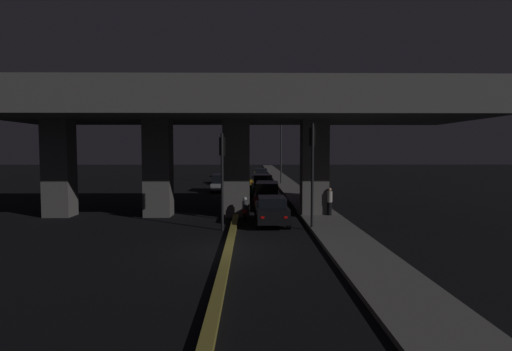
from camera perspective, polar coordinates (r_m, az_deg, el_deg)
ground_plane at (r=16.80m, az=-3.93°, el=-10.71°), size 200.00×200.00×0.00m
median_divider at (r=51.42m, az=-1.72°, el=-0.91°), size 0.33×126.00×0.21m
sidewalk_right at (r=44.64m, az=4.85°, el=-1.63°), size 2.48×126.00×0.17m
elevated_overpass at (r=25.29m, az=-3.41°, el=9.40°), size 29.74×9.65×8.94m
traffic_light_left_of_median at (r=20.69m, az=-4.85°, el=1.60°), size 0.30×0.49×5.03m
traffic_light_right_of_median at (r=20.86m, az=8.03°, el=2.48°), size 0.30×0.49×5.53m
street_lamp at (r=48.31m, az=3.15°, el=4.79°), size 2.75×0.32×8.72m
car_black_lead at (r=22.37m, az=2.24°, el=-4.96°), size 1.90×4.15×1.59m
car_dark_red_second at (r=29.68m, az=1.59°, el=-2.59°), size 2.15×4.54×1.79m
car_dark_green_third at (r=37.09m, az=0.86°, el=-1.24°), size 2.17×4.02×1.91m
car_taxi_yellow_fourth at (r=45.10m, az=0.29°, el=-0.76°), size 1.97×4.10×1.36m
car_grey_fifth at (r=53.38m, az=0.65°, el=0.10°), size 2.04×4.30×1.75m
car_silver_lead_oncoming at (r=40.48m, az=-5.03°, el=-0.97°), size 1.85×4.47×1.75m
car_grey_second_oncoming at (r=49.78m, az=-4.24°, el=-0.28°), size 2.07×4.68×1.49m
car_dark_blue_third_oncoming at (r=62.31m, az=-3.50°, el=0.66°), size 2.00×4.29×1.81m
motorcycle_red_filtering_near at (r=24.03m, az=-1.59°, el=-4.92°), size 0.33×1.71×1.37m
motorcycle_black_filtering_mid at (r=31.47m, az=-0.77°, el=-2.86°), size 0.33×1.78×1.42m
motorcycle_blue_filtering_far at (r=36.68m, az=-1.08°, el=-1.92°), size 0.32×1.96×1.46m
pedestrian_on_sidewalk at (r=24.97m, az=10.47°, el=-3.65°), size 0.32×0.32×1.70m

